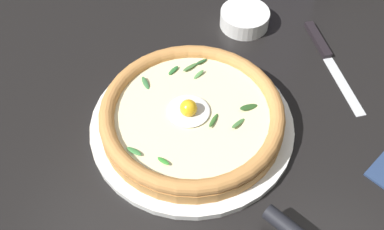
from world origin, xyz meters
name	(u,v)px	position (x,y,z in m)	size (l,w,h in m)	color
ground_plane	(202,140)	(0.00, 0.00, -0.01)	(2.40, 2.40, 0.03)	black
pizza_plate	(192,125)	(-0.02, 0.01, 0.01)	(0.33, 0.33, 0.01)	white
pizza	(192,115)	(-0.02, 0.01, 0.03)	(0.29, 0.29, 0.05)	#CB8B47
side_bowl	(245,18)	(0.05, 0.27, 0.02)	(0.09, 0.09, 0.03)	white
table_knife	(325,52)	(0.20, 0.22, 0.00)	(0.10, 0.22, 0.01)	silver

